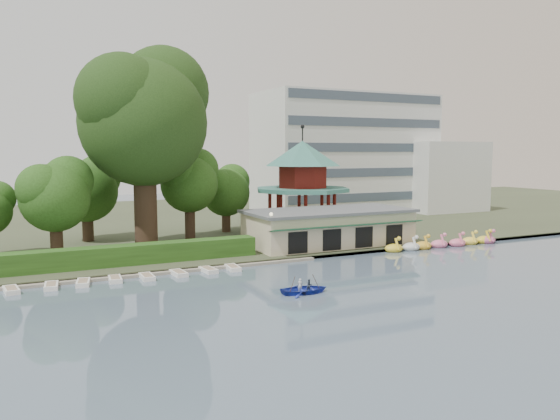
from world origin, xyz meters
TOP-DOWN VIEW (x-y plane):
  - ground_plane at (0.00, 0.00)m, footprint 220.00×220.00m
  - shore at (0.00, 52.00)m, footprint 220.00×70.00m
  - embankment at (0.00, 17.30)m, footprint 220.00×0.60m
  - dock at (-12.00, 17.20)m, footprint 34.00×1.60m
  - boathouse at (10.00, 21.97)m, footprint 18.60×9.39m
  - pavilion at (12.00, 32.00)m, footprint 12.40×12.40m
  - office_building at (32.67, 49.00)m, footprint 38.00×18.00m
  - hedge at (-15.00, 20.50)m, footprint 30.00×2.00m
  - lamp_post at (1.50, 19.00)m, footprint 0.36×0.36m
  - big_tree at (-8.82, 28.21)m, footprint 14.61×13.61m
  - small_trees at (-13.04, 31.61)m, footprint 39.78×16.98m
  - swan_boats at (22.37, 16.62)m, footprint 15.59×2.10m
  - moored_rowboats at (-15.44, 15.83)m, footprint 24.57×2.67m
  - rowboat_with_passengers at (-1.88, 5.72)m, footprint 5.50×4.19m

SIDE VIEW (x-z plane):
  - ground_plane at x=0.00m, z-range 0.00..0.00m
  - dock at x=-12.00m, z-range 0.00..0.24m
  - embankment at x=0.00m, z-range 0.00..0.30m
  - moored_rowboats at x=-15.44m, z-range 0.00..0.36m
  - shore at x=0.00m, z-range 0.00..0.40m
  - swan_boats at x=22.37m, z-range -0.56..1.35m
  - rowboat_with_passengers at x=-1.88m, z-range -0.47..1.54m
  - hedge at x=-15.00m, z-range 0.40..2.20m
  - boathouse at x=10.00m, z-range 0.42..4.32m
  - lamp_post at x=1.50m, z-range 1.20..5.48m
  - small_trees at x=-13.04m, z-range 1.06..11.81m
  - pavilion at x=12.00m, z-range 0.73..14.23m
  - office_building at x=32.67m, z-range -0.27..19.73m
  - big_tree at x=-8.82m, z-range 3.96..25.71m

